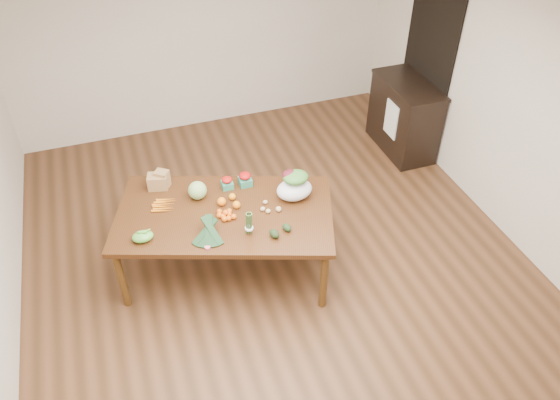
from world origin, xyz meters
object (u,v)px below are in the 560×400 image
object	(u,v)px
mandarin_cluster	(226,214)
kale_bunch	(208,234)
cabbage	(197,190)
paper_bag	(158,180)
asparagus_bundle	(249,223)
dining_table	(227,241)
cabinet	(404,117)
salad_bag	(294,187)

from	to	relation	value
mandarin_cluster	kale_bunch	world-z (taller)	kale_bunch
cabbage	mandarin_cluster	size ratio (longest dim) A/B	1.00
mandarin_cluster	paper_bag	bearing A→B (deg)	128.43
asparagus_bundle	cabbage	bearing A→B (deg)	136.05
dining_table	cabinet	bearing A→B (deg)	46.31
cabbage	salad_bag	bearing A→B (deg)	-19.04
mandarin_cluster	asparagus_bundle	xyz separation A→B (m)	(0.14, -0.28, 0.08)
kale_bunch	salad_bag	world-z (taller)	salad_bag
cabinet	salad_bag	xyz separation A→B (m)	(-2.01, -1.38, 0.42)
cabinet	paper_bag	bearing A→B (deg)	-166.24
paper_bag	salad_bag	bearing A→B (deg)	-25.88
paper_bag	salad_bag	world-z (taller)	salad_bag
kale_bunch	dining_table	bearing A→B (deg)	74.55
paper_bag	asparagus_bundle	world-z (taller)	asparagus_bundle
dining_table	cabbage	xyz separation A→B (m)	(-0.18, 0.29, 0.47)
mandarin_cluster	salad_bag	xyz separation A→B (m)	(0.70, 0.06, 0.09)
cabinet	paper_bag	size ratio (longest dim) A/B	4.01
dining_table	mandarin_cluster	bearing A→B (deg)	-71.67
paper_bag	cabinet	bearing A→B (deg)	13.76
asparagus_bundle	salad_bag	distance (m)	0.65
cabinet	salad_bag	world-z (taller)	salad_bag
paper_bag	dining_table	bearing A→B (deg)	-48.20
dining_table	paper_bag	xyz separation A→B (m)	(-0.52, 0.58, 0.47)
mandarin_cluster	salad_bag	distance (m)	0.71
cabbage	dining_table	bearing A→B (deg)	-58.09
cabinet	salad_bag	size ratio (longest dim) A/B	2.92
dining_table	asparagus_bundle	bearing A→B (deg)	-48.84
cabbage	mandarin_cluster	distance (m)	0.41
salad_bag	dining_table	bearing A→B (deg)	179.09
dining_table	paper_bag	bearing A→B (deg)	151.34
kale_bunch	asparagus_bundle	size ratio (longest dim) A/B	1.60
cabbage	mandarin_cluster	xyz separation A→B (m)	(0.18, -0.36, -0.05)
paper_bag	kale_bunch	world-z (taller)	paper_bag
kale_bunch	cabbage	bearing A→B (deg)	105.51
dining_table	salad_bag	world-z (taller)	salad_bag
paper_bag	kale_bunch	bearing A→B (deg)	-72.08
dining_table	salad_bag	bearing A→B (deg)	18.64
paper_bag	mandarin_cluster	world-z (taller)	paper_bag
dining_table	cabbage	world-z (taller)	cabbage
cabinet	salad_bag	bearing A→B (deg)	-145.63
salad_bag	cabbage	bearing A→B (deg)	160.96
cabinet	asparagus_bundle	xyz separation A→B (m)	(-2.57, -1.72, 0.40)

